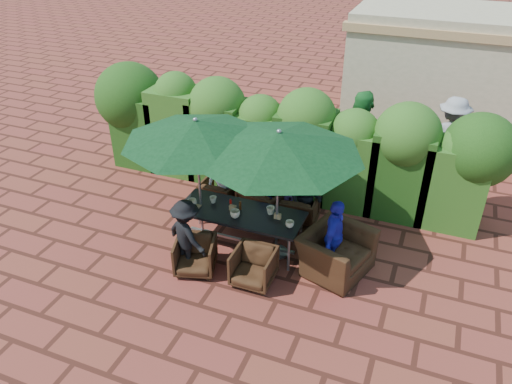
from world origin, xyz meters
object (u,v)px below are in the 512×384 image
at_px(chair_far_right, 298,209).
at_px(dining_table, 241,215).
at_px(chair_far_left, 220,193).
at_px(umbrella_right, 279,143).
at_px(chair_end_right, 336,246).
at_px(chair_far_mid, 264,201).
at_px(chair_near_right, 254,265).
at_px(umbrella_left, 196,131).
at_px(chair_near_left, 195,254).

bearing_deg(chair_far_right, dining_table, 49.54).
relative_size(chair_far_left, chair_far_right, 0.95).
xyz_separation_m(umbrella_right, chair_far_left, (-1.60, 1.01, -1.85)).
height_order(dining_table, chair_far_left, dining_table).
relative_size(chair_far_left, chair_end_right, 0.62).
xyz_separation_m(dining_table, chair_far_mid, (0.09, 0.99, -0.25)).
relative_size(chair_far_right, chair_near_right, 1.10).
height_order(umbrella_right, chair_far_right, umbrella_right).
relative_size(dining_table, chair_far_right, 3.00).
xyz_separation_m(dining_table, umbrella_left, (-0.78, -0.03, 1.54)).
distance_m(dining_table, umbrella_right, 1.68).
xyz_separation_m(umbrella_left, chair_far_left, (-0.14, 1.08, -1.85)).
bearing_deg(umbrella_left, chair_far_right, 34.36).
bearing_deg(chair_far_mid, umbrella_right, 135.89).
relative_size(chair_far_left, chair_near_right, 1.04).
bearing_deg(umbrella_left, chair_near_right, -30.69).
distance_m(umbrella_left, chair_near_right, 2.46).
bearing_deg(umbrella_right, chair_far_left, 147.67).
relative_size(chair_far_right, chair_near_left, 1.10).
height_order(chair_far_right, chair_near_right, chair_far_right).
xyz_separation_m(chair_far_left, chair_near_right, (1.51, -1.89, -0.01)).
xyz_separation_m(chair_far_right, chair_near_left, (-1.23, -1.97, -0.04)).
xyz_separation_m(chair_near_right, chair_end_right, (1.20, 0.82, 0.16)).
xyz_separation_m(umbrella_left, chair_far_right, (1.56, 1.06, -1.83)).
distance_m(umbrella_right, chair_near_right, 2.07).
xyz_separation_m(chair_far_left, chair_far_mid, (1.01, -0.06, 0.06)).
relative_size(umbrella_right, chair_near_left, 4.11).
height_order(dining_table, umbrella_left, umbrella_left).
height_order(umbrella_right, chair_end_right, umbrella_right).
height_order(dining_table, umbrella_right, umbrella_right).
distance_m(chair_near_left, chair_near_right, 1.05).
distance_m(umbrella_left, chair_far_right, 2.63).
bearing_deg(chair_near_left, chair_end_right, 4.89).
relative_size(dining_table, chair_far_mid, 2.69).
distance_m(dining_table, umbrella_left, 1.73).
bearing_deg(chair_near_right, chair_near_left, -175.70).
bearing_deg(chair_far_mid, umbrella_left, 63.75).
distance_m(chair_far_left, chair_near_right, 2.42).
relative_size(chair_near_left, chair_near_right, 1.00).
bearing_deg(chair_near_left, umbrella_left, 92.84).
distance_m(dining_table, chair_near_right, 1.08).
relative_size(chair_far_mid, chair_end_right, 0.73).
bearing_deg(chair_far_mid, dining_table, 99.01).
xyz_separation_m(chair_near_left, chair_near_right, (1.05, 0.09, 0.00)).
bearing_deg(dining_table, chair_near_left, -115.96).
bearing_deg(chair_near_right, umbrella_left, 148.87).
bearing_deg(chair_near_right, chair_far_right, 84.05).
bearing_deg(chair_near_right, chair_far_mid, 104.95).
relative_size(umbrella_left, chair_end_right, 2.22).
height_order(dining_table, chair_near_left, dining_table).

